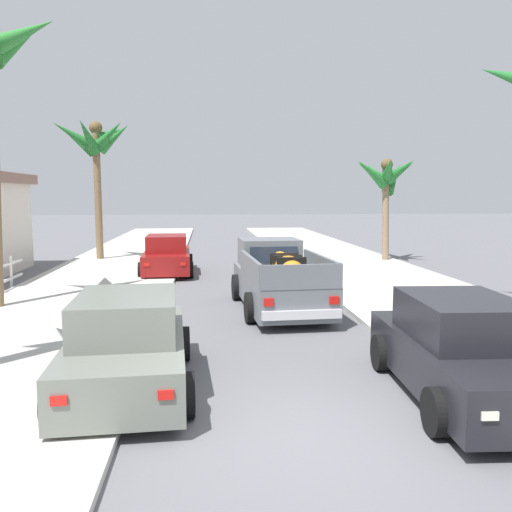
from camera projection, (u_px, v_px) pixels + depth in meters
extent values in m
plane|color=slate|center=(307.00, 435.00, 6.88)|extent=(160.00, 160.00, 0.00)
cube|color=beige|center=(98.00, 284.00, 18.28)|extent=(5.16, 60.00, 0.12)
cube|color=beige|center=(381.00, 280.00, 19.21)|extent=(5.16, 60.00, 0.12)
cube|color=silver|center=(133.00, 284.00, 18.39)|extent=(0.16, 60.00, 0.10)
cube|color=silver|center=(349.00, 280.00, 19.10)|extent=(0.16, 60.00, 0.10)
cube|color=slate|center=(279.00, 288.00, 14.38)|extent=(2.21, 5.20, 0.80)
cube|color=slate|center=(269.00, 252.00, 15.86)|extent=(1.80, 1.60, 0.80)
cube|color=#283342|center=(274.00, 254.00, 15.12)|extent=(1.38, 0.14, 0.44)
cube|color=#283342|center=(265.00, 249.00, 16.61)|extent=(1.46, 0.14, 0.48)
cube|color=slate|center=(251.00, 268.00, 13.33)|extent=(0.29, 3.30, 0.56)
cube|color=slate|center=(321.00, 266.00, 13.60)|extent=(0.29, 3.30, 0.56)
cube|color=slate|center=(301.00, 277.00, 11.84)|extent=(1.88, 0.21, 0.56)
cube|color=silver|center=(302.00, 315.00, 11.85)|extent=(1.83, 0.22, 0.20)
cylinder|color=black|center=(237.00, 287.00, 15.76)|extent=(0.30, 0.77, 0.76)
cylinder|color=black|center=(301.00, 285.00, 16.06)|extent=(0.30, 0.77, 0.76)
cylinder|color=black|center=(251.00, 308.00, 12.88)|extent=(0.30, 0.77, 0.76)
cylinder|color=black|center=(329.00, 305.00, 13.18)|extent=(0.30, 0.77, 0.76)
cube|color=red|center=(269.00, 302.00, 11.73)|extent=(0.22, 0.05, 0.18)
cube|color=red|center=(334.00, 300.00, 11.96)|extent=(0.22, 0.05, 0.18)
ellipsoid|color=orange|center=(288.00, 267.00, 13.29)|extent=(0.80, 1.74, 0.60)
sphere|color=orange|center=(280.00, 260.00, 14.21)|extent=(0.44, 0.44, 0.44)
cube|color=black|center=(292.00, 270.00, 12.83)|extent=(0.72, 0.16, 0.61)
cube|color=black|center=(288.00, 267.00, 13.29)|extent=(0.72, 0.16, 0.61)
cube|color=black|center=(284.00, 265.00, 13.75)|extent=(0.72, 0.16, 0.61)
cube|color=maroon|center=(167.00, 260.00, 21.02)|extent=(1.91, 4.26, 0.72)
cube|color=maroon|center=(167.00, 243.00, 20.85)|extent=(1.59, 2.15, 0.64)
cube|color=#283342|center=(168.00, 242.00, 21.81)|extent=(1.37, 0.13, 0.52)
cube|color=#283342|center=(166.00, 246.00, 19.89)|extent=(1.34, 0.13, 0.50)
cylinder|color=black|center=(147.00, 262.00, 22.21)|extent=(0.24, 0.65, 0.64)
cylinder|color=black|center=(190.00, 261.00, 22.45)|extent=(0.24, 0.65, 0.64)
cylinder|color=black|center=(141.00, 271.00, 19.65)|extent=(0.24, 0.65, 0.64)
cylinder|color=black|center=(190.00, 270.00, 19.88)|extent=(0.24, 0.65, 0.64)
cube|color=red|center=(147.00, 265.00, 18.85)|extent=(0.20, 0.05, 0.12)
cube|color=white|center=(154.00, 253.00, 23.01)|extent=(0.20, 0.05, 0.10)
cube|color=red|center=(183.00, 264.00, 19.01)|extent=(0.20, 0.05, 0.12)
cube|color=white|center=(183.00, 253.00, 23.17)|extent=(0.20, 0.05, 0.10)
cube|color=slate|center=(128.00, 355.00, 8.54)|extent=(1.99, 4.29, 0.72)
cube|color=slate|center=(127.00, 315.00, 8.36)|extent=(1.64, 2.18, 0.64)
cube|color=#283342|center=(132.00, 304.00, 9.32)|extent=(1.37, 0.16, 0.52)
cube|color=#283342|center=(120.00, 332.00, 7.41)|extent=(1.34, 0.16, 0.50)
cylinder|color=black|center=(84.00, 348.00, 9.71)|extent=(0.26, 0.65, 0.64)
cylinder|color=black|center=(184.00, 344.00, 9.98)|extent=(0.26, 0.65, 0.64)
cylinder|color=black|center=(52.00, 402.00, 7.15)|extent=(0.26, 0.65, 0.64)
cylinder|color=black|center=(187.00, 395.00, 7.42)|extent=(0.26, 0.65, 0.64)
cube|color=red|center=(59.00, 401.00, 6.36)|extent=(0.20, 0.05, 0.12)
cube|color=white|center=(105.00, 321.00, 10.51)|extent=(0.20, 0.05, 0.10)
cube|color=red|center=(166.00, 395.00, 6.55)|extent=(0.20, 0.05, 0.12)
cube|color=white|center=(169.00, 319.00, 10.69)|extent=(0.20, 0.05, 0.10)
cube|color=black|center=(463.00, 363.00, 8.13)|extent=(1.97, 4.29, 0.72)
cube|color=black|center=(462.00, 318.00, 8.15)|extent=(1.63, 2.18, 0.64)
cube|color=#283342|center=(493.00, 336.00, 7.19)|extent=(1.37, 0.15, 0.52)
cube|color=#283342|center=(438.00, 306.00, 9.12)|extent=(1.34, 0.15, 0.50)
cylinder|color=black|center=(437.00, 412.00, 6.83)|extent=(0.25, 0.65, 0.64)
cylinder|color=black|center=(481.00, 351.00, 9.49)|extent=(0.25, 0.65, 0.64)
cylinder|color=black|center=(381.00, 352.00, 9.41)|extent=(0.25, 0.65, 0.64)
cube|color=red|center=(448.00, 323.00, 10.24)|extent=(0.20, 0.05, 0.12)
cube|color=red|center=(383.00, 324.00, 10.19)|extent=(0.20, 0.05, 0.12)
cube|color=white|center=(490.00, 416.00, 6.00)|extent=(0.20, 0.05, 0.10)
cylinder|color=#846B4C|center=(386.00, 214.00, 24.59)|extent=(0.30, 0.62, 4.51)
cone|color=#23702D|center=(401.00, 170.00, 24.58)|extent=(1.64, 0.85, 1.21)
cone|color=#23702D|center=(394.00, 177.00, 25.33)|extent=(1.70, 2.00, 1.77)
cone|color=#23702D|center=(376.00, 174.00, 25.35)|extent=(0.91, 2.10, 1.48)
cone|color=#23702D|center=(371.00, 172.00, 24.51)|extent=(1.60, 0.95, 1.30)
cone|color=#23702D|center=(371.00, 173.00, 23.92)|extent=(1.94, 1.30, 1.45)
cone|color=#23702D|center=(389.00, 169.00, 23.42)|extent=(1.02, 2.08, 1.24)
cone|color=#23702D|center=(401.00, 170.00, 23.71)|extent=(1.30, 1.75, 1.27)
sphere|color=brown|center=(387.00, 164.00, 24.34)|extent=(0.54, 0.54, 0.54)
cone|color=#2D7F33|center=(22.00, 34.00, 13.86)|extent=(1.85, 0.65, 1.24)
cone|color=#2D7F33|center=(15.00, 45.00, 14.42)|extent=(1.41, 1.61, 1.44)
cylinder|color=brown|center=(98.00, 195.00, 24.72)|extent=(0.33, 0.43, 6.18)
cone|color=#23702D|center=(114.00, 137.00, 24.33)|extent=(1.78, 0.89, 1.53)
cone|color=#23702D|center=(111.00, 134.00, 24.97)|extent=(1.65, 1.54, 1.12)
cone|color=#23702D|center=(98.00, 136.00, 25.16)|extent=(0.71, 1.67, 1.25)
cone|color=#23702D|center=(77.00, 139.00, 24.81)|extent=(2.16, 1.45, 1.64)
cone|color=#23702D|center=(74.00, 135.00, 23.90)|extent=(2.06, 1.38, 1.48)
cone|color=#23702D|center=(88.00, 136.00, 23.45)|extent=(0.88, 2.00, 1.60)
cone|color=#23702D|center=(109.00, 135.00, 23.84)|extent=(1.81, 1.73, 1.46)
sphere|color=brown|center=(96.00, 128.00, 24.37)|extent=(0.59, 0.59, 0.59)
cube|color=white|center=(11.00, 272.00, 17.63)|extent=(0.05, 0.12, 1.10)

